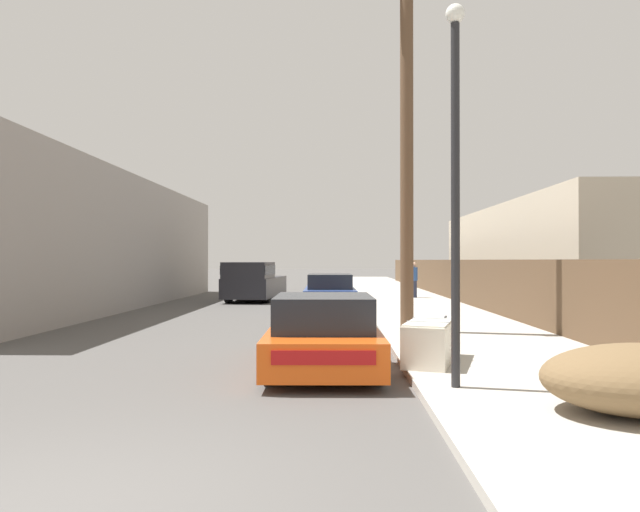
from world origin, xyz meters
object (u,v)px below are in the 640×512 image
object	(u,v)px
pickup_truck	(254,282)
street_lamp	(455,167)
discarded_fridge	(430,341)
utility_pole	(407,134)
car_parked_mid	(330,293)
pedestrian	(414,279)
parked_sports_car_red	(324,335)

from	to	relation	value
pickup_truck	street_lamp	world-z (taller)	street_lamp
discarded_fridge	utility_pole	bearing A→B (deg)	105.53
car_parked_mid	street_lamp	bearing A→B (deg)	-83.21
discarded_fridge	car_parked_mid	xyz separation A→B (m)	(-1.82, 11.47, 0.15)
street_lamp	pedestrian	xyz separation A→B (m)	(1.99, 18.52, -2.16)
car_parked_mid	pedestrian	size ratio (longest dim) A/B	2.81
discarded_fridge	parked_sports_car_red	world-z (taller)	parked_sports_car_red
street_lamp	discarded_fridge	bearing A→B (deg)	90.60
car_parked_mid	street_lamp	world-z (taller)	street_lamp
parked_sports_car_red	car_parked_mid	bearing A→B (deg)	88.90
pickup_truck	pedestrian	distance (m)	7.34
utility_pole	street_lamp	bearing A→B (deg)	-91.01
pickup_truck	pedestrian	bearing A→B (deg)	-170.26
discarded_fridge	pedestrian	xyz separation A→B (m)	(2.01, 16.60, 0.48)
discarded_fridge	car_parked_mid	bearing A→B (deg)	116.27
pickup_truck	pedestrian	world-z (taller)	pickup_truck
discarded_fridge	street_lamp	xyz separation A→B (m)	(0.02, -1.93, 2.64)
street_lamp	parked_sports_car_red	bearing A→B (deg)	134.33
parked_sports_car_red	utility_pole	xyz separation A→B (m)	(1.94, 4.23, 4.33)
discarded_fridge	car_parked_mid	size ratio (longest dim) A/B	0.43
pedestrian	discarded_fridge	bearing A→B (deg)	-96.89
parked_sports_car_red	pickup_truck	xyz separation A→B (m)	(-3.49, 15.95, 0.30)
street_lamp	pedestrian	world-z (taller)	street_lamp
utility_pole	pedestrian	xyz separation A→B (m)	(1.88, 12.42, -3.95)
pickup_truck	street_lamp	size ratio (longest dim) A/B	1.03
street_lamp	pedestrian	size ratio (longest dim) A/B	3.20
car_parked_mid	pickup_truck	bearing A→B (deg)	127.18
pickup_truck	utility_pole	distance (m)	13.54
street_lamp	pedestrian	distance (m)	18.75
parked_sports_car_red	pedestrian	size ratio (longest dim) A/B	2.56
car_parked_mid	pickup_truck	xyz separation A→B (m)	(-3.48, 4.43, 0.25)
parked_sports_car_red	pickup_truck	distance (m)	16.33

